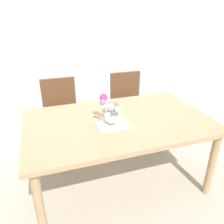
% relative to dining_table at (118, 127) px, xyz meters
% --- Properties ---
extents(ground_plane, '(12.00, 12.00, 0.00)m').
position_rel_dining_table_xyz_m(ground_plane, '(0.00, 0.00, -0.65)').
color(ground_plane, '#B7AD99').
extents(back_wall, '(7.00, 0.10, 2.80)m').
position_rel_dining_table_xyz_m(back_wall, '(0.00, 1.60, 0.75)').
color(back_wall, silver).
rests_on(back_wall, ground_plane).
extents(dining_table, '(1.71, 1.04, 0.72)m').
position_rel_dining_table_xyz_m(dining_table, '(0.00, 0.00, 0.00)').
color(dining_table, tan).
rests_on(dining_table, ground_plane).
extents(chair_left, '(0.42, 0.42, 0.90)m').
position_rel_dining_table_xyz_m(chair_left, '(-0.45, 0.86, -0.13)').
color(chair_left, brown).
rests_on(chair_left, ground_plane).
extents(chair_right, '(0.42, 0.42, 0.90)m').
position_rel_dining_table_xyz_m(chair_right, '(0.45, 0.86, -0.13)').
color(chair_right, brown).
rests_on(chair_right, ground_plane).
extents(placemat, '(0.29, 0.29, 0.01)m').
position_rel_dining_table_xyz_m(placemat, '(-0.08, -0.06, 0.08)').
color(placemat, beige).
rests_on(placemat, dining_table).
extents(flower_vase, '(0.20, 0.23, 0.27)m').
position_rel_dining_table_xyz_m(flower_vase, '(-0.10, -0.06, 0.20)').
color(flower_vase, silver).
rests_on(flower_vase, placemat).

